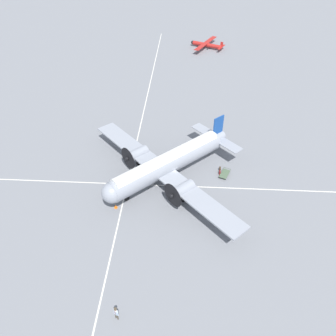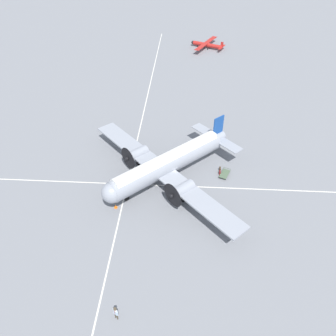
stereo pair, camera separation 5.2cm
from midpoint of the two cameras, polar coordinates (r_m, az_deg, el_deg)
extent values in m
plane|color=slate|center=(43.24, 0.03, -1.75)|extent=(300.00, 300.00, 0.00)
cube|color=silver|center=(43.78, -6.80, -1.47)|extent=(120.00, 0.16, 0.01)
cube|color=silver|center=(42.12, -0.08, -3.09)|extent=(0.16, 120.00, 0.01)
cylinder|color=#9399A3|center=(41.70, 0.04, 0.75)|extent=(13.30, 14.03, 2.62)
cylinder|color=white|center=(41.25, 0.04, 1.53)|extent=(12.17, 12.90, 1.83)
sphere|color=#9399A3|center=(38.23, -9.69, -4.25)|extent=(2.49, 2.49, 2.49)
cylinder|color=#9399A3|center=(46.36, 8.05, 4.98)|extent=(3.28, 3.37, 1.44)
cube|color=#194799|center=(45.75, 8.79, 7.15)|extent=(1.35, 1.44, 3.01)
cube|color=#9399A3|center=(46.54, 8.42, 5.29)|extent=(7.38, 7.02, 0.10)
cube|color=#9399A3|center=(41.31, -1.27, -0.28)|extent=(21.40, 20.15, 0.20)
cylinder|color=#9399A3|center=(38.56, 2.62, -3.76)|extent=(3.00, 3.07, 1.44)
cylinder|color=black|center=(37.80, 0.84, -4.80)|extent=(2.24, 2.09, 3.03)
sphere|color=black|center=(37.73, 0.67, -4.89)|extent=(0.50, 0.50, 0.50)
cylinder|color=#9399A3|center=(44.08, -5.26, 2.50)|extent=(3.00, 3.07, 1.44)
cylinder|color=black|center=(43.42, -6.94, 1.70)|extent=(2.24, 2.09, 3.03)
sphere|color=black|center=(43.36, -7.10, 1.63)|extent=(0.50, 0.50, 0.50)
cylinder|color=#4C4C51|center=(39.44, 2.89, -4.70)|extent=(0.18, 0.18, 0.98)
cylinder|color=black|center=(39.78, 2.87, -5.21)|extent=(0.97, 1.01, 1.10)
cylinder|color=#4C4C51|center=(44.85, -4.88, 1.55)|extent=(0.18, 0.18, 0.98)
cylinder|color=black|center=(45.15, -4.85, 1.06)|extent=(0.97, 1.01, 1.10)
cylinder|color=#4C4C51|center=(39.97, -7.22, -4.80)|extent=(0.14, 0.14, 0.88)
cylinder|color=black|center=(40.27, -7.17, -5.25)|extent=(0.61, 0.64, 0.70)
cylinder|color=#473D2D|center=(31.55, -8.77, -24.23)|extent=(0.12, 0.12, 0.80)
cylinder|color=#473D2D|center=(31.63, -9.10, -23.99)|extent=(0.12, 0.12, 0.80)
cube|color=silver|center=(30.97, -9.07, -23.53)|extent=(0.36, 0.42, 0.60)
sphere|color=tan|center=(30.59, -9.16, -23.16)|extent=(0.27, 0.27, 0.27)
cylinder|color=silver|center=(30.91, -8.72, -23.81)|extent=(0.09, 0.09, 0.57)
cylinder|color=silver|center=(31.09, -9.42, -23.31)|extent=(0.09, 0.09, 0.57)
cube|color=maroon|center=(30.88, -9.22, -23.59)|extent=(0.03, 0.05, 0.38)
cylinder|color=#473D2D|center=(30.50, -9.19, -23.06)|extent=(0.38, 0.38, 0.07)
cube|color=#47331E|center=(44.83, 9.07, -0.17)|extent=(0.48, 0.17, 0.51)
cube|color=#312315|center=(44.65, 9.11, 0.11)|extent=(0.17, 0.12, 0.02)
cube|color=maroon|center=(44.21, 9.04, -0.81)|extent=(0.47, 0.17, 0.52)
cube|color=#551515|center=(44.02, 9.08, -0.52)|extent=(0.17, 0.12, 0.02)
cube|color=#4C6047|center=(44.08, 9.86, -1.00)|extent=(2.19, 1.69, 0.04)
cube|color=#4C6047|center=(44.64, 10.28, -0.06)|extent=(0.43, 0.94, 0.04)
cylinder|color=#4C6047|center=(44.63, 10.84, -0.34)|extent=(0.04, 0.04, 0.22)
cylinder|color=#4C6047|center=(44.80, 9.70, 0.01)|extent=(0.04, 0.04, 0.22)
cylinder|color=black|center=(43.56, 10.02, -1.88)|extent=(0.28, 0.16, 0.28)
cylinder|color=black|center=(43.71, 9.03, -1.57)|extent=(0.28, 0.16, 0.28)
cylinder|color=black|center=(44.67, 10.63, -0.75)|extent=(0.28, 0.16, 0.28)
cylinder|color=black|center=(44.81, 9.66, -0.45)|extent=(0.28, 0.16, 0.28)
cylinder|color=#B2231E|center=(86.46, 6.92, 20.49)|extent=(4.10, 7.24, 0.93)
sphere|color=black|center=(87.95, 4.40, 20.97)|extent=(0.83, 0.83, 0.83)
cube|color=#B2231E|center=(86.48, 6.67, 20.80)|extent=(10.77, 5.96, 0.08)
cube|color=#B2231E|center=(84.98, 9.40, 20.45)|extent=(0.34, 0.63, 1.20)
cube|color=#B2231E|center=(85.17, 9.36, 20.07)|extent=(3.60, 2.13, 0.04)
cylinder|color=black|center=(87.67, 5.17, 20.40)|extent=(0.19, 0.29, 0.28)
cylinder|color=#4C4C51|center=(87.64, 5.17, 20.47)|extent=(0.06, 0.06, 0.21)
cylinder|color=black|center=(85.79, 6.92, 19.86)|extent=(0.19, 0.29, 0.28)
cylinder|color=#4C4C51|center=(85.76, 6.93, 19.92)|extent=(0.06, 0.06, 0.21)
cylinder|color=black|center=(87.27, 7.39, 20.16)|extent=(0.19, 0.29, 0.28)
cylinder|color=#4C4C51|center=(87.24, 7.40, 20.23)|extent=(0.06, 0.06, 0.21)
cube|color=orange|center=(39.82, -9.03, -6.82)|extent=(0.37, 0.37, 0.03)
cone|color=orange|center=(39.66, -9.07, -6.58)|extent=(0.32, 0.32, 0.49)
camera|label=1|loc=(0.03, -89.96, 0.03)|focal=35.00mm
camera|label=2|loc=(0.03, 90.04, -0.03)|focal=35.00mm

